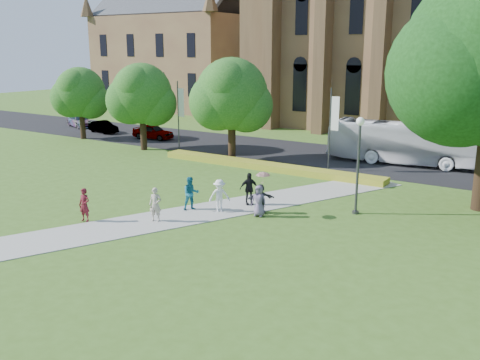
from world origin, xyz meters
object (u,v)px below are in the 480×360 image
Objects in this scene: car_2 at (80,121)px; pedestrian_0 at (84,205)px; streetlamp at (359,154)px; car_1 at (103,127)px; car_0 at (153,132)px; tour_coach at (407,142)px.

pedestrian_0 is at bearing -110.87° from car_2.
car_1 is (-32.57, 12.12, -2.65)m from streetlamp.
car_0 is at bearing 154.72° from streetlamp.
car_2 is 35.23m from pedestrian_0.
car_2 is (-36.57, -0.46, -1.01)m from tour_coach.
car_1 is at bearing 159.59° from streetlamp.
pedestrian_0 reaches higher than car_2.
car_1 is (-31.06, -2.06, -1.04)m from tour_coach.
car_0 is at bearing 89.95° from tour_coach.
tour_coach reaches higher than car_0.
streetlamp is 1.39× the size of car_1.
car_2 is at bearing 160.18° from streetlamp.
streetlamp is at bearing 29.72° from pedestrian_0.
car_0 is 1.10× the size of car_1.
car_0 is 2.40× the size of pedestrian_0.
car_1 is at bearing 88.76° from tour_coach.
streetlamp is at bearing -101.27° from car_1.
pedestrian_0 is (26.94, -22.71, 0.24)m from car_2.
streetlamp reaches higher than tour_coach.
car_2 reaches higher than car_1.
car_2 is at bearing 85.68° from tour_coach.
pedestrian_0 is at bearing -125.43° from car_1.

